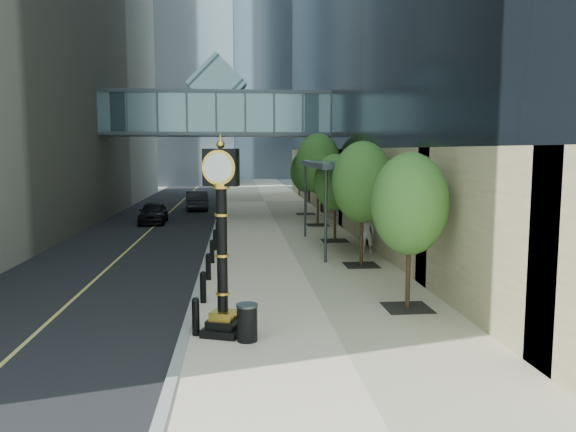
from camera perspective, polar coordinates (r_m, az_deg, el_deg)
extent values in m
plane|color=gray|center=(14.38, 1.47, -13.19)|extent=(320.00, 320.00, 0.00)
cube|color=black|center=(53.93, -10.89, 1.35)|extent=(8.00, 180.00, 0.02)
cube|color=beige|center=(53.72, -2.36, 1.46)|extent=(8.00, 180.00, 0.06)
cube|color=gray|center=(53.67, -6.63, 1.42)|extent=(0.25, 180.00, 0.07)
cube|color=silver|center=(136.34, -7.25, 18.28)|extent=(22.00, 22.00, 65.00)
cube|color=slate|center=(41.54, -7.21, 10.21)|extent=(17.00, 4.00, 3.00)
cube|color=#383F44|center=(41.48, -7.18, 8.21)|extent=(17.00, 4.20, 0.25)
cube|color=#383F44|center=(41.66, -7.23, 12.20)|extent=(17.00, 4.20, 0.25)
cube|color=slate|center=(41.73, -7.25, 13.09)|extent=(4.24, 3.00, 4.24)
cube|color=#383F44|center=(27.91, 5.36, 5.22)|extent=(3.00, 8.00, 0.25)
cube|color=slate|center=(27.91, 5.36, 5.53)|extent=(2.80, 7.80, 0.06)
cylinder|color=#383F44|center=(24.19, 3.87, 0.04)|extent=(0.12, 0.12, 4.20)
cylinder|color=#383F44|center=(31.49, 1.77, 1.58)|extent=(0.12, 0.12, 4.20)
cylinder|color=black|center=(15.13, -9.35, -10.23)|extent=(0.20, 0.20, 0.90)
cylinder|color=black|center=(18.21, -8.61, -7.32)|extent=(0.20, 0.20, 0.90)
cylinder|color=black|center=(21.32, -8.10, -5.25)|extent=(0.20, 0.20, 0.90)
cylinder|color=black|center=(24.46, -7.71, -3.71)|extent=(0.20, 0.20, 0.90)
cylinder|color=black|center=(27.61, -7.42, -2.52)|extent=(0.20, 0.20, 0.90)
cylinder|color=black|center=(30.77, -7.19, -1.57)|extent=(0.20, 0.20, 0.90)
cube|color=black|center=(17.89, 12.02, -9.10)|extent=(1.40, 1.40, 0.02)
cylinder|color=#412B1B|center=(17.59, 12.12, -5.14)|extent=(0.14, 0.14, 2.54)
ellipsoid|color=#2C6A27|center=(17.30, 12.28, 1.23)|extent=(2.33, 2.33, 3.10)
cube|color=black|center=(24.00, 7.44, -4.97)|extent=(1.40, 1.40, 0.02)
cylinder|color=#412B1B|center=(23.76, 7.49, -1.72)|extent=(0.14, 0.14, 2.77)
ellipsoid|color=#2C6A27|center=(23.55, 7.57, 3.45)|extent=(2.54, 2.54, 3.39)
cube|color=black|center=(30.27, 4.77, -2.52)|extent=(1.40, 1.40, 0.02)
cylinder|color=#412B1B|center=(30.10, 4.80, -0.21)|extent=(0.14, 0.14, 2.48)
ellipsoid|color=#2C6A27|center=(29.93, 4.83, 3.44)|extent=(2.27, 2.27, 3.03)
cube|color=black|center=(36.62, 3.03, -0.91)|extent=(1.40, 1.40, 0.02)
cylinder|color=#412B1B|center=(36.45, 3.05, 1.53)|extent=(0.14, 0.14, 3.15)
ellipsoid|color=#2C6A27|center=(36.31, 3.07, 5.37)|extent=(2.89, 2.89, 3.85)
cube|color=black|center=(43.02, 1.81, 0.23)|extent=(1.40, 1.40, 0.02)
cylinder|color=#412B1B|center=(42.90, 1.81, 1.90)|extent=(0.14, 0.14, 2.55)
ellipsoid|color=#2C6A27|center=(42.78, 1.82, 4.54)|extent=(2.34, 2.34, 3.12)
cube|color=black|center=(15.19, -6.61, -11.47)|extent=(1.22, 1.22, 0.21)
cube|color=black|center=(15.13, -6.62, -10.71)|extent=(0.95, 0.95, 0.21)
cube|color=gold|center=(15.07, -6.63, -9.94)|extent=(0.74, 0.74, 0.21)
cylinder|color=black|center=(14.66, -6.72, -3.38)|extent=(0.28, 0.28, 3.28)
cube|color=black|center=(14.45, -6.83, 4.92)|extent=(0.96, 0.60, 0.95)
cylinder|color=white|center=(14.63, -6.81, 4.95)|extent=(0.71, 0.29, 0.74)
cylinder|color=white|center=(14.26, -6.85, 4.90)|extent=(0.71, 0.29, 0.74)
sphere|color=gold|center=(14.44, -6.87, 7.24)|extent=(0.21, 0.21, 0.21)
cylinder|color=black|center=(14.54, -4.17, -10.86)|extent=(0.68, 0.68, 0.90)
imported|color=#B3B0A4|center=(26.79, 8.02, -1.70)|extent=(0.79, 0.62, 1.92)
imported|color=black|center=(38.88, -13.53, 0.37)|extent=(1.87, 4.34, 1.46)
imported|color=black|center=(46.98, -9.28, 1.58)|extent=(2.22, 4.92, 1.57)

